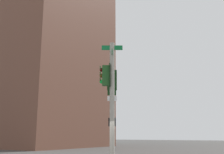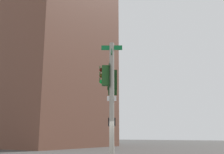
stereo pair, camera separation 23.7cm
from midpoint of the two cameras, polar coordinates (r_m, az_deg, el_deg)
The scene contains 3 objects.
signal_pole_assembly at distance 14.53m, azimuth 0.26°, elevation -2.70°, with size 3.17×4.73×6.44m.
building_brick_nearside at distance 52.73m, azimuth -14.50°, elevation 8.33°, with size 22.28×18.87×39.94m, color brown.
building_brick_midblock at distance 53.27m, azimuth -13.58°, elevation 11.60°, with size 17.29×14.96×46.03m, color #4C3328.
Camera 2 is at (7.55, -10.60, 1.83)m, focal length 43.56 mm.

